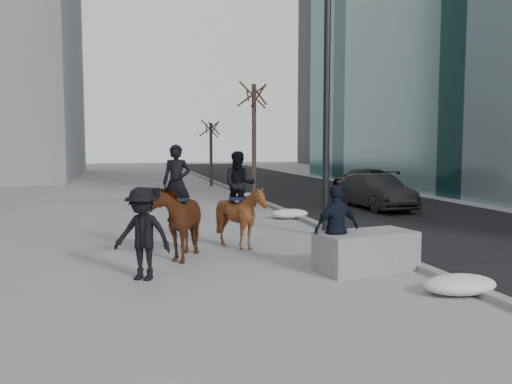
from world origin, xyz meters
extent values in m
plane|color=gray|center=(0.00, 0.00, 0.00)|extent=(120.00, 120.00, 0.00)
cube|color=black|center=(7.00, 10.00, 0.01)|extent=(8.00, 90.00, 0.01)
cube|color=gray|center=(3.00, 10.00, 0.06)|extent=(0.25, 90.00, 0.12)
cube|color=gray|center=(1.90, -0.36, 0.40)|extent=(2.12, 1.33, 0.79)
imported|color=black|center=(6.76, 8.91, 0.68)|extent=(1.59, 4.16, 1.35)
imported|color=black|center=(9.01, 14.77, 0.64)|extent=(1.91, 4.48, 1.29)
imported|color=#45190D|center=(-1.65, 1.83, 0.83)|extent=(1.50, 2.15, 1.66)
imported|color=black|center=(-1.65, 1.98, 1.67)|extent=(0.74, 0.60, 1.74)
cube|color=#0F1C3A|center=(-1.65, 1.98, 1.31)|extent=(0.64, 0.69, 0.06)
imported|color=#4F1A0F|center=(-0.07, 2.45, 0.78)|extent=(1.53, 1.64, 1.55)
imported|color=black|center=(-0.07, 2.60, 1.56)|extent=(0.90, 0.77, 1.62)
cube|color=#0E1234|center=(-0.07, 2.60, 1.22)|extent=(0.59, 0.65, 0.06)
imported|color=black|center=(1.25, -0.37, 0.88)|extent=(1.10, 0.67, 1.75)
cylinder|color=#DC400C|center=(1.20, 0.18, 1.15)|extent=(0.04, 0.18, 0.07)
imported|color=black|center=(-2.50, -0.02, 0.88)|extent=(1.31, 1.12, 1.75)
cube|color=black|center=(-2.35, 0.23, 1.62)|extent=(0.42, 0.37, 0.20)
cylinder|color=black|center=(2.60, 3.66, 4.50)|extent=(0.18, 0.18, 9.00)
ellipsoid|color=silver|center=(2.70, 7.19, 0.16)|extent=(1.29, 0.82, 0.33)
ellipsoid|color=silver|center=(2.70, 13.99, 0.14)|extent=(1.09, 0.69, 0.28)
ellipsoid|color=silver|center=(2.70, -2.34, 0.17)|extent=(1.31, 0.83, 0.33)
camera|label=1|loc=(-2.90, -10.26, 2.58)|focal=38.00mm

